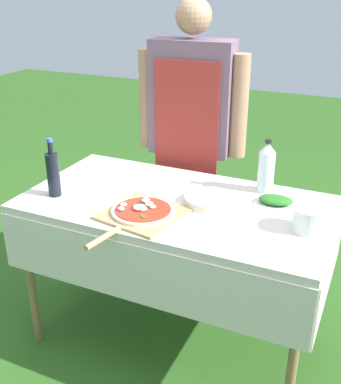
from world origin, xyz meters
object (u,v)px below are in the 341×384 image
object	(u,v)px
person_cook	(191,126)
oil_bottle	(53,173)
plate_stack	(209,200)
prep_table	(176,217)
pizza_on_peel	(141,213)
mixing_tub	(309,219)
herb_container	(276,201)
water_bottle	(266,167)

from	to	relation	value
person_cook	oil_bottle	distance (m)	0.85
oil_bottle	plate_stack	distance (m)	0.74
prep_table	pizza_on_peel	xyz separation A→B (m)	(-0.08, -0.20, 0.10)
mixing_tub	pizza_on_peel	bearing A→B (deg)	-166.07
person_cook	mixing_tub	distance (m)	0.98
mixing_tub	plate_stack	distance (m)	0.47
prep_table	plate_stack	distance (m)	0.18
prep_table	mixing_tub	distance (m)	0.62
person_cook	mixing_tub	size ratio (longest dim) A/B	11.93
oil_bottle	plate_stack	world-z (taller)	oil_bottle
oil_bottle	herb_container	distance (m)	1.04
water_bottle	mixing_tub	bearing A→B (deg)	-49.91
pizza_on_peel	oil_bottle	size ratio (longest dim) A/B	1.91
mixing_tub	oil_bottle	bearing A→B (deg)	-172.55
herb_container	oil_bottle	bearing A→B (deg)	-161.10
person_cook	water_bottle	size ratio (longest dim) A/B	6.28
oil_bottle	water_bottle	bearing A→B (deg)	27.48
prep_table	oil_bottle	xyz separation A→B (m)	(-0.55, -0.18, 0.20)
prep_table	plate_stack	size ratio (longest dim) A/B	6.15
prep_table	herb_container	bearing A→B (deg)	19.84
person_cook	herb_container	distance (m)	0.74
oil_bottle	mixing_tub	distance (m)	1.17
mixing_tub	prep_table	bearing A→B (deg)	177.21
mixing_tub	herb_container	bearing A→B (deg)	134.33
mixing_tub	plate_stack	world-z (taller)	mixing_tub
oil_bottle	herb_container	size ratio (longest dim) A/B	1.45
person_cook	herb_container	world-z (taller)	person_cook
water_bottle	mixing_tub	xyz separation A→B (m)	(0.26, -0.31, -0.07)
person_cook	pizza_on_peel	bearing A→B (deg)	91.16
prep_table	mixing_tub	bearing A→B (deg)	-2.79
prep_table	water_bottle	world-z (taller)	water_bottle
pizza_on_peel	person_cook	bearing A→B (deg)	106.24
mixing_tub	person_cook	bearing A→B (deg)	142.07
herb_container	water_bottle	bearing A→B (deg)	123.07
pizza_on_peel	herb_container	size ratio (longest dim) A/B	2.78
person_cook	pizza_on_peel	xyz separation A→B (m)	(0.08, -0.77, -0.17)
prep_table	oil_bottle	distance (m)	0.61
herb_container	person_cook	bearing A→B (deg)	144.82
prep_table	person_cook	xyz separation A→B (m)	(-0.16, 0.57, 0.27)
person_cook	water_bottle	bearing A→B (deg)	145.45
herb_container	pizza_on_peel	bearing A→B (deg)	-145.03
oil_bottle	prep_table	bearing A→B (deg)	18.17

